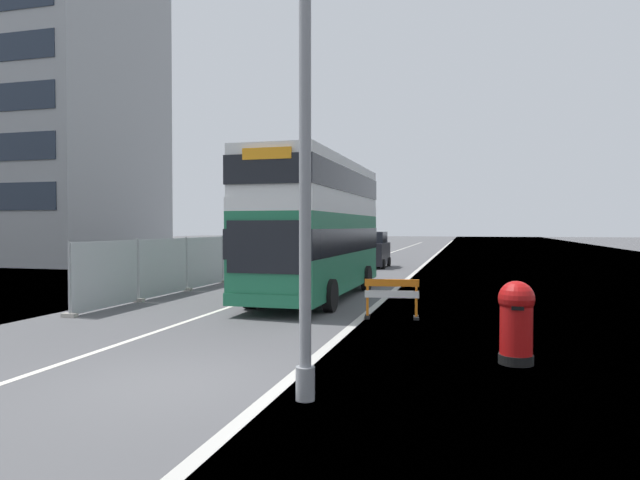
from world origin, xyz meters
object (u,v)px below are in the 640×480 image
double_decker_bus (317,226)px  lamppost_foreground (305,104)px  roadworks_barrier (392,294)px  red_pillar_postbox (516,319)px  car_receding_mid (358,246)px  car_oncoming_near (372,251)px

double_decker_bus → lamppost_foreground: lamppost_foreground is taller
roadworks_barrier → red_pillar_postbox: bearing=-57.0°
lamppost_foreground → roadworks_barrier: lamppost_foreground is taller
red_pillar_postbox → lamppost_foreground: bearing=-135.7°
car_receding_mid → red_pillar_postbox: bearing=-74.2°
double_decker_bus → roadworks_barrier: (3.24, -3.92, -1.94)m
red_pillar_postbox → roadworks_barrier: red_pillar_postbox is taller
red_pillar_postbox → car_oncoming_near: bearing=105.9°
double_decker_bus → lamppost_foreground: size_ratio=1.10×
red_pillar_postbox → car_receding_mid: (-9.58, 33.76, 0.15)m
lamppost_foreground → car_oncoming_near: lamppost_foreground is taller
red_pillar_postbox → double_decker_bus: bearing=126.2°
red_pillar_postbox → roadworks_barrier: 5.42m
car_receding_mid → roadworks_barrier: bearing=-77.2°
lamppost_foreground → car_receding_mid: bearing=99.8°
double_decker_bus → roadworks_barrier: bearing=-50.4°
lamppost_foreground → car_oncoming_near: bearing=97.5°
roadworks_barrier → double_decker_bus: bearing=129.6°
roadworks_barrier → lamppost_foreground: bearing=-92.0°
lamppost_foreground → roadworks_barrier: bearing=88.0°
roadworks_barrier → car_oncoming_near: (-3.83, 19.34, 0.38)m
lamppost_foreground → red_pillar_postbox: bearing=44.3°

